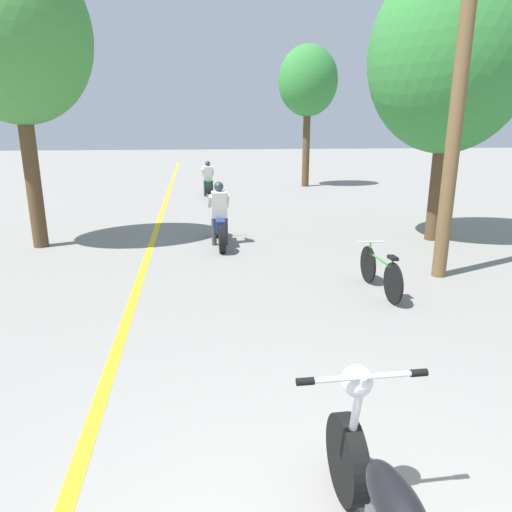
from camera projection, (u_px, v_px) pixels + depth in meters
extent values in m
cube|color=yellow|center=(161.00, 216.00, 13.74)|extent=(0.14, 48.00, 0.01)
cylinder|color=brown|center=(463.00, 55.00, 7.21)|extent=(0.24, 0.24, 7.34)
cylinder|color=#513A23|center=(438.00, 178.00, 10.51)|extent=(0.32, 0.32, 2.93)
ellipsoid|color=#337F38|center=(450.00, 57.00, 9.81)|extent=(3.55, 3.20, 4.08)
cylinder|color=#513A23|center=(306.00, 145.00, 20.59)|extent=(0.32, 0.32, 3.76)
ellipsoid|color=#337F38|center=(308.00, 81.00, 19.87)|extent=(2.61, 2.35, 3.00)
cylinder|color=#513A23|center=(32.00, 170.00, 9.79)|extent=(0.32, 0.32, 3.40)
ellipsoid|color=#42893D|center=(14.00, 34.00, 9.07)|extent=(3.03, 2.73, 3.48)
cylinder|color=black|center=(347.00, 458.00, 3.20)|extent=(0.12, 0.62, 0.62)
ellipsoid|color=black|center=(398.00, 506.00, 2.39)|extent=(0.24, 0.67, 0.22)
cylinder|color=silver|center=(354.00, 420.00, 3.01)|extent=(0.06, 0.23, 0.76)
cylinder|color=silver|center=(363.00, 377.00, 2.83)|extent=(0.74, 0.04, 0.04)
cylinder|color=black|center=(305.00, 381.00, 2.78)|extent=(0.11, 0.05, 0.05)
cylinder|color=black|center=(419.00, 373.00, 2.88)|extent=(0.11, 0.05, 0.05)
sphere|color=silver|center=(357.00, 381.00, 2.94)|extent=(0.21, 0.21, 0.21)
cylinder|color=black|center=(218.00, 225.00, 11.08)|extent=(0.12, 0.59, 0.59)
cylinder|color=black|center=(222.00, 239.00, 9.64)|extent=(0.12, 0.59, 0.59)
cube|color=navy|center=(220.00, 224.00, 10.31)|extent=(0.20, 0.96, 0.28)
cylinder|color=silver|center=(217.00, 199.00, 10.81)|extent=(0.50, 0.03, 0.03)
cylinder|color=#38383D|center=(214.00, 232.00, 10.29)|extent=(0.11, 0.11, 0.62)
cylinder|color=#38383D|center=(226.00, 231.00, 10.32)|extent=(0.11, 0.11, 0.62)
cube|color=silver|center=(219.00, 205.00, 10.17)|extent=(0.34, 0.28, 0.62)
cylinder|color=silver|center=(210.00, 201.00, 10.28)|extent=(0.08, 0.48, 0.37)
cylinder|color=silver|center=(227.00, 201.00, 10.34)|extent=(0.08, 0.48, 0.37)
sphere|color=#2D333D|center=(219.00, 186.00, 10.10)|extent=(0.21, 0.21, 0.21)
cylinder|color=black|center=(208.00, 186.00, 18.63)|extent=(0.12, 0.57, 0.57)
cylinder|color=black|center=(209.00, 191.00, 17.20)|extent=(0.12, 0.57, 0.57)
cube|color=#0C4723|center=(208.00, 184.00, 17.87)|extent=(0.20, 0.96, 0.28)
cylinder|color=silver|center=(207.00, 171.00, 18.37)|extent=(0.50, 0.03, 0.03)
cylinder|color=#282D3D|center=(205.00, 189.00, 17.85)|extent=(0.11, 0.11, 0.61)
cylinder|color=#282D3D|center=(212.00, 188.00, 17.88)|extent=(0.11, 0.11, 0.61)
cube|color=silver|center=(208.00, 173.00, 17.74)|extent=(0.34, 0.28, 0.58)
cylinder|color=silver|center=(203.00, 172.00, 17.85)|extent=(0.08, 0.45, 0.35)
cylinder|color=silver|center=(213.00, 172.00, 17.90)|extent=(0.08, 0.45, 0.35)
sphere|color=#2D333D|center=(208.00, 163.00, 17.68)|extent=(0.20, 0.20, 0.20)
cylinder|color=black|center=(368.00, 264.00, 7.78)|extent=(0.04, 0.63, 0.63)
cylinder|color=black|center=(393.00, 283.00, 6.82)|extent=(0.04, 0.63, 0.63)
cylinder|color=#2D8C38|center=(381.00, 260.00, 7.24)|extent=(0.04, 0.81, 0.04)
cylinder|color=#2D8C38|center=(392.00, 270.00, 6.85)|extent=(0.03, 0.03, 0.38)
cube|color=black|center=(393.00, 258.00, 6.80)|extent=(0.10, 0.20, 0.05)
cylinder|color=#2D8C38|center=(370.00, 254.00, 7.68)|extent=(0.03, 0.03, 0.41)
cylinder|color=silver|center=(371.00, 242.00, 7.63)|extent=(0.44, 0.03, 0.03)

